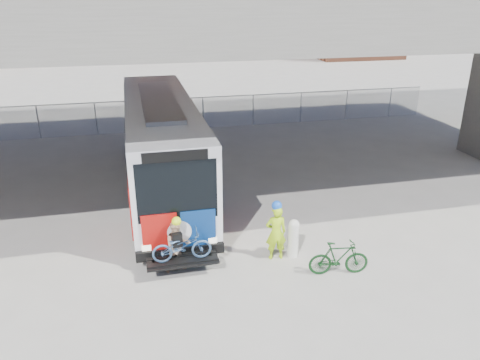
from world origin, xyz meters
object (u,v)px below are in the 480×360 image
object	(u,v)px
cyclist_hivis	(276,231)
bus	(161,138)
cyclist_tan	(178,246)
bike_parked	(339,258)
bollard	(293,237)

from	to	relation	value
cyclist_hivis	bus	bearing A→B (deg)	-63.53
cyclist_tan	bike_parked	xyz separation A→B (m)	(4.36, -1.21, -0.29)
bollard	bike_parked	size ratio (longest dim) A/B	0.72
bus	bollard	bearing A→B (deg)	-62.09
cyclist_hivis	cyclist_tan	bearing A→B (deg)	2.69
bus	bike_parked	size ratio (longest dim) A/B	7.58
cyclist_tan	bus	bearing A→B (deg)	78.70
cyclist_tan	bike_parked	distance (m)	4.54
bollard	cyclist_hivis	distance (m)	0.61
bus	bike_parked	bearing A→B (deg)	-60.49
bike_parked	bus	bearing A→B (deg)	38.32
bus	cyclist_hivis	size ratio (longest dim) A/B	6.85
bollard	cyclist_hivis	bearing A→B (deg)	180.00
bollard	cyclist_tan	xyz separation A→B (m)	(-3.44, -0.00, 0.15)
cyclist_hivis	bike_parked	distance (m)	1.95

